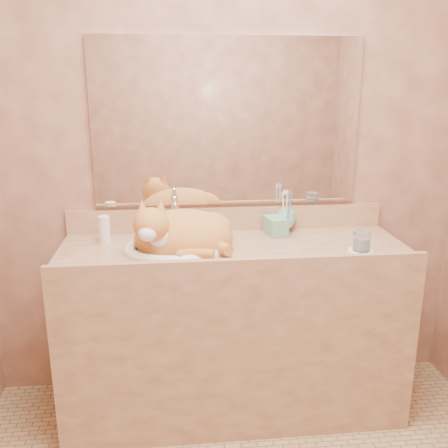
{
  "coord_description": "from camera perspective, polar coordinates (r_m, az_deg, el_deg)",
  "views": [
    {
      "loc": [
        -0.28,
        -1.45,
        1.58
      ],
      "look_at": [
        -0.05,
        0.7,
        0.96
      ],
      "focal_mm": 40.0,
      "sensor_mm": 36.0,
      "label": 1
    }
  ],
  "objects": [
    {
      "name": "water_glass",
      "position": [
        2.29,
        15.46,
        -1.88
      ],
      "size": [
        0.07,
        0.07,
        0.09
      ],
      "primitive_type": "cylinder",
      "color": "silver",
      "rests_on": "saucer"
    },
    {
      "name": "wall_front",
      "position": [
        0.62,
        22.61,
        -17.56
      ],
      "size": [
        2.4,
        0.02,
        2.5
      ],
      "primitive_type": "cube",
      "color": "brown",
      "rests_on": "ground"
    },
    {
      "name": "mirror",
      "position": [
        2.46,
        0.39,
        11.48
      ],
      "size": [
        1.3,
        0.02,
        0.8
      ],
      "primitive_type": "cube",
      "color": "white",
      "rests_on": "wall_back"
    },
    {
      "name": "wall_back",
      "position": [
        2.49,
        0.35,
        8.28
      ],
      "size": [
        2.4,
        0.02,
        2.5
      ],
      "primitive_type": "cube",
      "color": "brown",
      "rests_on": "ground"
    },
    {
      "name": "soap_dispenser",
      "position": [
        2.41,
        6.57,
        0.63
      ],
      "size": [
        0.1,
        0.11,
        0.2
      ],
      "primitive_type": "imported",
      "rotation": [
        0.0,
        0.0,
        0.19
      ],
      "color": "#6AAA8A",
      "rests_on": "vanity_counter"
    },
    {
      "name": "lotion_bottle",
      "position": [
        2.4,
        -13.5,
        -0.63
      ],
      "size": [
        0.05,
        0.05,
        0.13
      ],
      "primitive_type": "cylinder",
      "color": "white",
      "rests_on": "vanity_counter"
    },
    {
      "name": "toothbrushes",
      "position": [
        2.48,
        7.18,
        1.82
      ],
      "size": [
        0.04,
        0.04,
        0.23
      ],
      "primitive_type": null,
      "color": "white",
      "rests_on": "toothbrush_cup"
    },
    {
      "name": "cat",
      "position": [
        2.26,
        -5.09,
        -0.88
      ],
      "size": [
        0.49,
        0.41,
        0.25
      ],
      "primitive_type": null,
      "rotation": [
        0.0,
        0.0,
        -0.08
      ],
      "color": "#BC6A2B",
      "rests_on": "sink_basin"
    },
    {
      "name": "faucet",
      "position": [
        2.42,
        -5.61,
        0.57
      ],
      "size": [
        0.05,
        0.13,
        0.19
      ],
      "primitive_type": null,
      "rotation": [
        0.0,
        0.0,
        -0.05
      ],
      "color": "silver",
      "rests_on": "vanity_counter"
    },
    {
      "name": "saucer",
      "position": [
        2.3,
        15.37,
        -3.03
      ],
      "size": [
        0.12,
        0.12,
        0.01
      ],
      "primitive_type": "cylinder",
      "color": "white",
      "rests_on": "vanity_counter"
    },
    {
      "name": "sink_basin",
      "position": [
        2.25,
        -5.53,
        -1.16
      ],
      "size": [
        0.49,
        0.42,
        0.14
      ],
      "primitive_type": null,
      "rotation": [
        0.0,
        0.0,
        0.08
      ],
      "color": "white",
      "rests_on": "vanity_counter"
    },
    {
      "name": "toothbrush_cup",
      "position": [
        2.5,
        7.11,
        0.05
      ],
      "size": [
        0.13,
        0.13,
        0.11
      ],
      "primitive_type": "imported",
      "rotation": [
        0.0,
        0.0,
        -0.21
      ],
      "color": "#6AAA8A",
      "rests_on": "vanity_counter"
    },
    {
      "name": "vanity_counter",
      "position": [
        2.48,
        1.05,
        -11.89
      ],
      "size": [
        1.6,
        0.55,
        0.85
      ],
      "primitive_type": null,
      "color": "#8B5C3E",
      "rests_on": "floor"
    }
  ]
}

